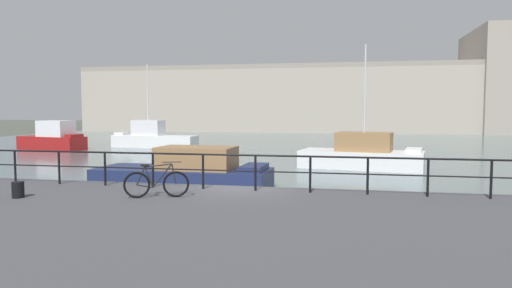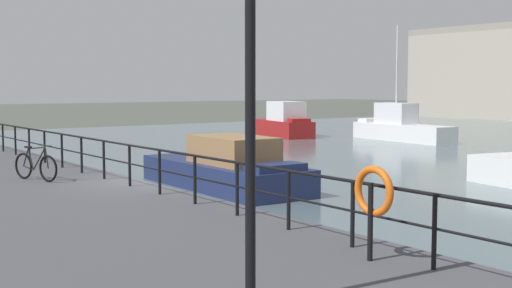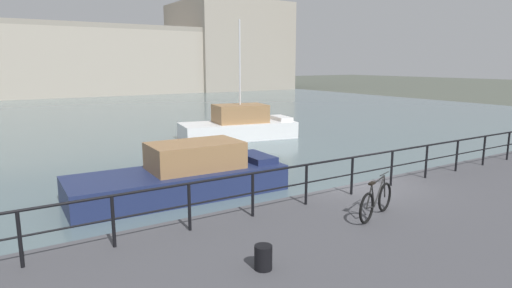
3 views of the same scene
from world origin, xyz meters
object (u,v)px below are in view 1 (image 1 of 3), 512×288
at_px(moored_green_narrowboat, 187,174).
at_px(parked_bicycle, 156,183).
at_px(harbor_building, 384,96).
at_px(moored_harbor_tender, 152,138).
at_px(mooring_bollard, 18,190).
at_px(moored_red_daysailer, 363,155).
at_px(moored_cabin_cruiser, 53,138).

distance_m(moored_green_narrowboat, parked_bicycle, 7.55).
height_order(harbor_building, parked_bicycle, harbor_building).
relative_size(moored_harbor_tender, mooring_bollard, 18.42).
bearing_deg(moored_red_daysailer, moored_green_narrowboat, -119.68).
relative_size(moored_harbor_tender, parked_bicycle, 4.79).
distance_m(harbor_building, moored_green_narrowboat, 58.38).
relative_size(harbor_building, moored_cabin_cruiser, 12.06).
height_order(moored_cabin_cruiser, parked_bicycle, moored_cabin_cruiser).
bearing_deg(parked_bicycle, harbor_building, 61.65).
xyz_separation_m(moored_cabin_cruiser, parked_bicycle, (19.90, -24.20, 0.48)).
relative_size(moored_harbor_tender, moored_cabin_cruiser, 1.26).
xyz_separation_m(moored_harbor_tender, moored_green_narrowboat, (10.80, -20.89, -0.19)).
bearing_deg(mooring_bollard, harbor_building, 77.77).
xyz_separation_m(harbor_building, mooring_bollard, (-14.08, -64.97, -4.25)).
bearing_deg(harbor_building, moored_green_narrowboat, -102.03).
distance_m(moored_red_daysailer, moored_harbor_tender, 21.87).
bearing_deg(moored_harbor_tender, moored_cabin_cruiser, 33.80).
xyz_separation_m(moored_red_daysailer, moored_cabin_cruiser, (-25.83, 7.73, 0.18)).
bearing_deg(mooring_bollard, moored_harbor_tender, 106.99).
bearing_deg(moored_red_daysailer, moored_harbor_tender, 157.78).
bearing_deg(moored_harbor_tender, moored_green_narrowboat, 122.70).
distance_m(moored_cabin_cruiser, mooring_bollard, 29.77).
height_order(moored_green_narrowboat, parked_bicycle, parked_bicycle).
distance_m(harbor_building, parked_bicycle, 65.17).
relative_size(moored_red_daysailer, parked_bicycle, 4.42).
height_order(parked_bicycle, mooring_bollard, parked_bicycle).
relative_size(harbor_building, mooring_bollard, 176.40).
bearing_deg(moored_cabin_cruiser, harbor_building, 65.18).
bearing_deg(moored_cabin_cruiser, moored_red_daysailer, -4.35).
height_order(moored_green_narrowboat, moored_cabin_cruiser, moored_cabin_cruiser).
xyz_separation_m(moored_harbor_tender, parked_bicycle, (12.54, -28.19, 0.58)).
xyz_separation_m(harbor_building, parked_bicycle, (-10.39, -64.20, -4.08)).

